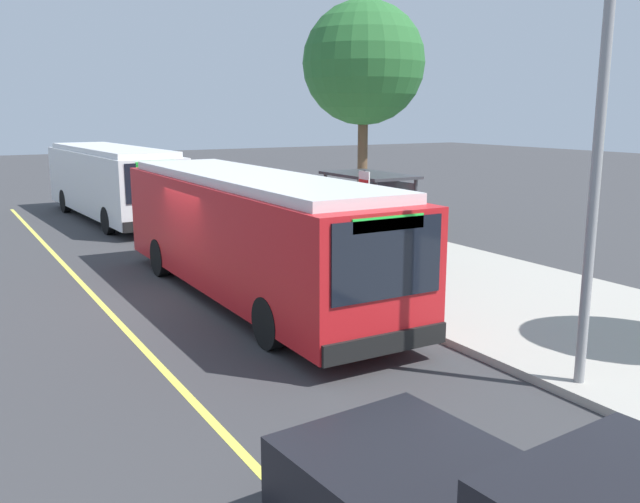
{
  "coord_description": "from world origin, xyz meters",
  "views": [
    {
      "loc": [
        15.26,
        -5.38,
        4.35
      ],
      "look_at": [
        3.56,
        1.42,
        1.54
      ],
      "focal_mm": 38.04,
      "sensor_mm": 36.0,
      "label": 1
    }
  ],
  "objects_px": {
    "transit_bus_second": "(112,180)",
    "pedestrian_commuter": "(334,231)",
    "transit_bus_main": "(250,231)",
    "route_sign_post": "(364,211)",
    "waiting_bench": "(371,241)"
  },
  "relations": [
    {
      "from": "transit_bus_second",
      "to": "pedestrian_commuter",
      "type": "bearing_deg",
      "value": 13.84
    },
    {
      "from": "transit_bus_main",
      "to": "transit_bus_second",
      "type": "height_order",
      "value": "same"
    },
    {
      "from": "transit_bus_second",
      "to": "transit_bus_main",
      "type": "bearing_deg",
      "value": -0.38
    },
    {
      "from": "transit_bus_second",
      "to": "route_sign_post",
      "type": "bearing_deg",
      "value": 10.65
    },
    {
      "from": "pedestrian_commuter",
      "to": "transit_bus_main",
      "type": "bearing_deg",
      "value": -65.99
    },
    {
      "from": "waiting_bench",
      "to": "pedestrian_commuter",
      "type": "bearing_deg",
      "value": -73.54
    },
    {
      "from": "waiting_bench",
      "to": "route_sign_post",
      "type": "relative_size",
      "value": 0.57
    },
    {
      "from": "transit_bus_main",
      "to": "route_sign_post",
      "type": "height_order",
      "value": "same"
    },
    {
      "from": "transit_bus_second",
      "to": "pedestrian_commuter",
      "type": "distance_m",
      "value": 12.7
    },
    {
      "from": "transit_bus_second",
      "to": "pedestrian_commuter",
      "type": "xyz_separation_m",
      "value": [
        12.32,
        3.03,
        -0.5
      ]
    },
    {
      "from": "route_sign_post",
      "to": "pedestrian_commuter",
      "type": "height_order",
      "value": "route_sign_post"
    },
    {
      "from": "waiting_bench",
      "to": "route_sign_post",
      "type": "distance_m",
      "value": 3.37
    },
    {
      "from": "transit_bus_main",
      "to": "pedestrian_commuter",
      "type": "distance_m",
      "value": 3.46
    },
    {
      "from": "waiting_bench",
      "to": "transit_bus_main",
      "type": "bearing_deg",
      "value": -68.42
    },
    {
      "from": "transit_bus_second",
      "to": "waiting_bench",
      "type": "relative_size",
      "value": 6.73
    }
  ]
}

